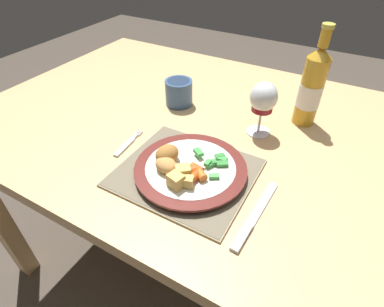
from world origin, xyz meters
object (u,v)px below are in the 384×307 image
(fork, at_px, (127,145))
(wine_glass, at_px, (263,100))
(dining_table, at_px, (214,147))
(table_knife, at_px, (252,220))
(drinking_cup, at_px, (179,92))
(bottle, at_px, (311,88))
(dinner_plate, at_px, (191,169))

(fork, xyz_separation_m, wine_glass, (0.28, 0.23, 0.10))
(dining_table, bearing_deg, fork, -127.65)
(table_knife, bearing_deg, drinking_cup, 138.54)
(fork, xyz_separation_m, bottle, (0.38, 0.35, 0.11))
(dinner_plate, relative_size, table_knife, 1.26)
(dinner_plate, height_order, wine_glass, wine_glass)
(dinner_plate, xyz_separation_m, fork, (-0.20, 0.01, -0.01))
(fork, distance_m, wine_glass, 0.38)
(table_knife, relative_size, wine_glass, 1.38)
(dining_table, xyz_separation_m, dinner_plate, (0.04, -0.22, 0.10))
(dining_table, xyz_separation_m, wine_glass, (0.12, 0.02, 0.18))
(dining_table, height_order, table_knife, table_knife)
(drinking_cup, bearing_deg, table_knife, -41.46)
(table_knife, bearing_deg, wine_glass, 107.70)
(dinner_plate, relative_size, wine_glass, 1.73)
(wine_glass, distance_m, drinking_cup, 0.28)
(fork, bearing_deg, wine_glass, 39.27)
(dinner_plate, height_order, drinking_cup, drinking_cup)
(table_knife, distance_m, wine_glass, 0.33)
(dinner_plate, xyz_separation_m, wine_glass, (0.08, 0.24, 0.09))
(fork, height_order, wine_glass, wine_glass)
(dining_table, bearing_deg, drinking_cup, 162.56)
(fork, distance_m, table_knife, 0.38)
(dining_table, relative_size, fork, 11.98)
(dining_table, height_order, bottle, bottle)
(table_knife, xyz_separation_m, bottle, (-0.00, 0.42, 0.11))
(fork, bearing_deg, dinner_plate, -3.83)
(fork, bearing_deg, dining_table, 52.35)
(dinner_plate, bearing_deg, fork, 176.17)
(dining_table, relative_size, dinner_plate, 5.56)
(fork, bearing_deg, bottle, 42.63)
(wine_glass, height_order, drinking_cup, wine_glass)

